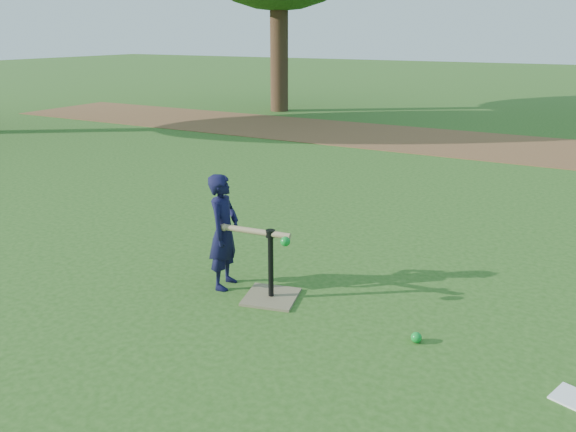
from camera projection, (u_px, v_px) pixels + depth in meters
The scene contains 6 objects.
ground at pixel (311, 287), 4.98m from camera, with size 80.00×80.00×0.00m, color #285116.
dirt_strip at pixel (478, 145), 11.23m from camera, with size 24.00×3.00×0.01m, color brown.
child at pixel (224, 232), 4.86m from camera, with size 0.37×0.24×1.02m, color black.
wiffle_ball_ground at pixel (416, 337), 4.09m from camera, with size 0.08×0.08×0.08m, color #0C8E28.
batting_tee at pixel (271, 286), 4.75m from camera, with size 0.52×0.52×0.61m.
swing_action at pixel (259, 233), 4.61m from camera, with size 0.67×0.15×0.08m.
Camera 1 is at (2.00, -4.08, 2.16)m, focal length 35.00 mm.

